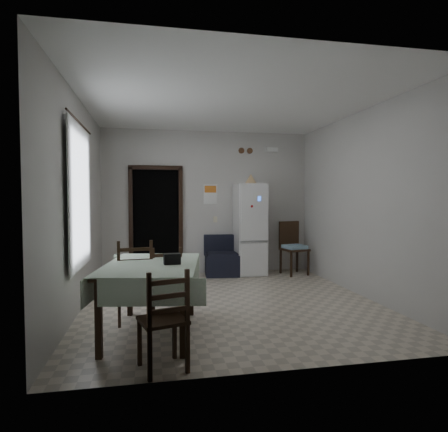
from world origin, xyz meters
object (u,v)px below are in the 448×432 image
navy_seat (222,255)px  dining_chair_far_left (135,280)px  dining_chair_near_head (163,319)px  fridge (250,229)px  dining_chair_far_right (166,282)px  corner_chair (294,248)px  dining_table (152,298)px

navy_seat → dining_chair_far_left: size_ratio=0.77×
navy_seat → dining_chair_near_head: (-1.27, -3.94, 0.06)m
fridge → dining_chair_far_right: fridge is taller
dining_chair_far_left → dining_chair_far_right: (0.38, 0.09, -0.05)m
fridge → dining_chair_far_right: bearing=-126.6°
dining_chair_far_right → navy_seat: bearing=-119.8°
dining_chair_near_head → dining_chair_far_left: bearing=-93.8°
navy_seat → dining_chair_near_head: bearing=-102.6°
fridge → dining_chair_near_head: fridge is taller
navy_seat → dining_chair_far_left: dining_chair_far_left is taller
dining_chair_far_right → corner_chair: bearing=-143.4°
corner_chair → dining_chair_far_right: (-2.64, -2.25, -0.07)m
dining_chair_far_left → navy_seat: bearing=-127.0°
fridge → dining_chair_far_left: fridge is taller
dining_chair_far_left → dining_chair_far_right: size_ratio=1.12×
fridge → dining_chair_far_left: bearing=-131.0°
fridge → corner_chair: size_ratio=1.72×
fridge → navy_seat: 0.77m
corner_chair → dining_chair_far_right: 3.47m
navy_seat → dining_chair_far_right: bearing=-110.7°
corner_chair → dining_chair_far_right: corner_chair is taller
fridge → dining_chair_far_right: (-1.77, -2.45, -0.45)m
corner_chair → dining_table: (-2.81, -2.82, -0.13)m
corner_chair → dining_chair_near_head: bearing=-137.4°
navy_seat → corner_chair: bearing=-2.7°
fridge → corner_chair: fridge is taller
fridge → dining_chair_near_head: 4.38m
dining_chair_far_left → dining_chair_near_head: bearing=97.2°
fridge → corner_chair: bearing=-13.8°
corner_chair → dining_table: 3.98m
navy_seat → dining_chair_far_right: 2.73m
dining_chair_far_left → corner_chair: bearing=-147.4°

